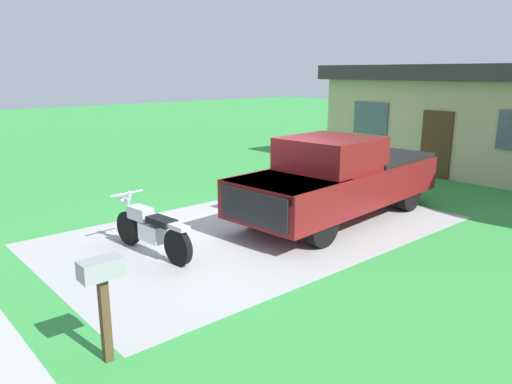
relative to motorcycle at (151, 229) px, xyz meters
name	(u,v)px	position (x,y,z in m)	size (l,w,h in m)	color
ground_plane	(258,230)	(0.25, 2.38, -0.47)	(80.00, 80.00, 0.00)	green
driveway_pad	(258,230)	(0.25, 2.38, -0.47)	(5.10, 8.65, 0.01)	#9F9F9F
motorcycle	(151,229)	(0.00, 0.00, 0.00)	(2.21, 0.70, 1.09)	black
pickup_truck	(341,177)	(0.79, 4.42, 0.48)	(2.48, 5.77, 1.90)	black
mailbox	(102,283)	(2.72, -2.10, 0.51)	(0.26, 0.48, 1.26)	#4C3823
neighbor_house	(476,116)	(-0.09, 12.65, 1.32)	(9.60, 5.60, 3.50)	tan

